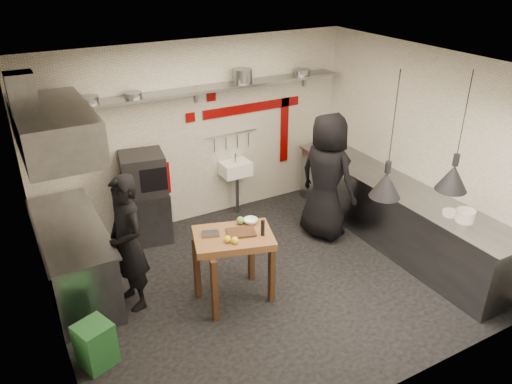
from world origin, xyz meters
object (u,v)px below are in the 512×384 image
chef_right (327,177)px  prep_table (234,267)px  chef_left (128,244)px  combi_oven (143,173)px  oven_stand (149,215)px  green_bin (95,344)px

chef_right → prep_table: bearing=94.7°
prep_table → chef_right: size_ratio=0.48×
prep_table → chef_left: 1.29m
chef_left → chef_right: (3.00, 0.21, 0.10)m
combi_oven → prep_table: size_ratio=0.65×
oven_stand → prep_table: bearing=-66.7°
oven_stand → green_bin: oven_stand is taller
oven_stand → chef_left: 1.58m
oven_stand → chef_right: bearing=-16.7°
oven_stand → prep_table: prep_table is taller
oven_stand → prep_table: size_ratio=0.87×
oven_stand → chef_left: size_ratio=0.47×
prep_table → chef_right: 2.08m
oven_stand → combi_oven: bearing=-114.6°
green_bin → oven_stand: bearing=59.1°
prep_table → chef_left: size_ratio=0.54×
oven_stand → combi_oven: (-0.02, -0.04, 0.69)m
oven_stand → prep_table: 1.94m
green_bin → chef_right: bearing=15.4°
chef_left → prep_table: bearing=53.1°
oven_stand → chef_left: (-0.65, -1.36, 0.45)m
oven_stand → combi_oven: 0.69m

